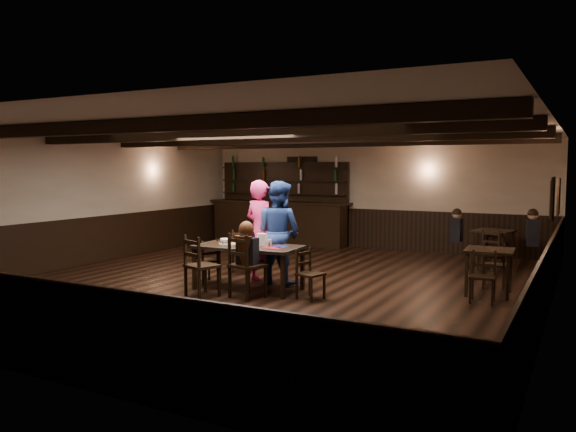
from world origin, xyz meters
The scene contains 25 objects.
ground centered at (0.00, 0.00, 0.00)m, with size 10.00×10.00×0.00m, color black.
room_shell centered at (0.01, 0.04, 1.75)m, with size 9.02×10.02×2.71m.
dining_table centered at (-0.09, -0.63, 0.68)m, with size 1.82×0.98×0.75m.
chair_near_left centered at (-0.50, -1.48, 0.58)m, with size 0.58×0.57×0.99m.
chair_near_right centered at (0.20, -1.23, 0.60)m, with size 0.59×0.58×1.03m.
chair_end_left centered at (-1.01, -0.52, 0.46)m, with size 0.46×0.47×0.78m.
chair_end_right centered at (1.07, -0.73, 0.46)m, with size 0.43×0.44×0.79m.
chair_far_pushed centered at (-0.98, 0.51, 0.50)m, with size 0.52×0.51×0.85m.
woman_pink centered at (-0.25, 0.04, 0.92)m, with size 0.67×0.44×1.84m, color #F2357B.
man_blue centered at (0.12, 0.04, 0.91)m, with size 0.89×0.69×1.83m, color navy.
seated_person centered at (0.22, -1.17, 0.81)m, with size 0.32×0.48×0.79m.
cake centered at (-0.51, -0.64, 0.79)m, with size 0.29×0.29×0.09m.
plate_stack_a centered at (-0.13, -0.71, 0.83)m, with size 0.17×0.17×0.16m, color white.
plate_stack_b centered at (0.12, -0.53, 0.86)m, with size 0.17×0.17×0.21m, color white.
tea_light centered at (-0.10, -0.49, 0.78)m, with size 0.05×0.05×0.06m.
salt_shaker centered at (0.26, -0.64, 0.80)m, with size 0.04×0.04×0.10m, color silver.
pepper_shaker centered at (0.33, -0.65, 0.80)m, with size 0.03×0.03×0.09m, color #A5A8AD.
drink_glass centered at (0.27, -0.52, 0.81)m, with size 0.08×0.08×0.12m, color silver.
menu_red centered at (0.41, -0.67, 0.75)m, with size 0.32×0.23×0.00m, color maroon.
menu_blue centered at (0.43, -0.46, 0.75)m, with size 0.31×0.22×0.00m, color #0F174B.
bar_counter centered at (-2.44, 4.72, 0.73)m, with size 4.03×0.70×2.20m.
back_table_a centered at (3.56, 0.88, 0.64)m, with size 0.78×0.78×0.75m.
back_table_b centered at (3.19, 3.78, 0.64)m, with size 0.89×0.89×0.75m.
bg_patron_left centered at (2.46, 3.73, 0.82)m, with size 0.21×0.35×0.72m.
bg_patron_right centered at (3.95, 3.82, 0.84)m, with size 0.29×0.40×0.76m.
Camera 1 is at (4.92, -8.56, 2.07)m, focal length 35.00 mm.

